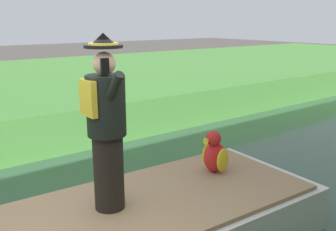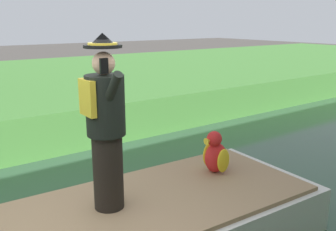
% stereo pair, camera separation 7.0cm
% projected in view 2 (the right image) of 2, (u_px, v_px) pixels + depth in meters
% --- Properties ---
extents(boat, '(2.00, 4.28, 0.61)m').
position_uv_depth(boat, '(147.00, 225.00, 4.25)').
color(boat, silver).
rests_on(boat, canal_water).
extents(person_pirate, '(0.61, 0.42, 1.85)m').
position_uv_depth(person_pirate, '(106.00, 125.00, 3.81)').
color(person_pirate, black).
rests_on(person_pirate, boat).
extents(parrot_plush, '(0.36, 0.35, 0.57)m').
position_uv_depth(parrot_plush, '(216.00, 155.00, 4.92)').
color(parrot_plush, red).
rests_on(parrot_plush, boat).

